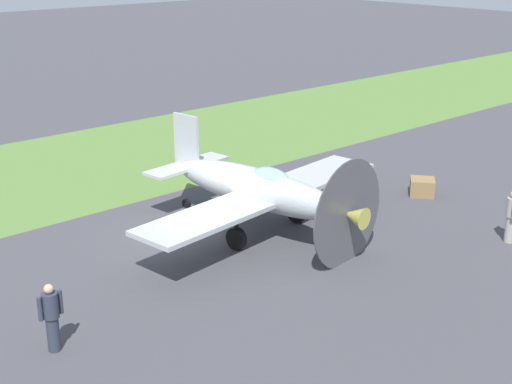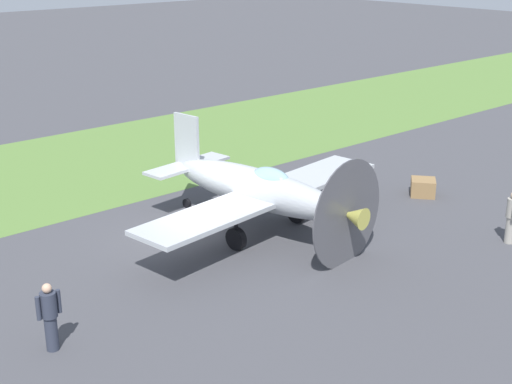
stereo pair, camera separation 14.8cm
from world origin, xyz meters
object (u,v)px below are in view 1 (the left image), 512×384
(ground_crew_mechanic, at_px, (51,316))
(supply_crate, at_px, (422,187))
(ground_crew_chief, at_px, (511,215))
(airplane_lead, at_px, (260,189))

(ground_crew_mechanic, distance_m, supply_crate, 15.62)
(ground_crew_chief, xyz_separation_m, ground_crew_mechanic, (13.96, -3.67, 0.00))
(airplane_lead, relative_size, ground_crew_chief, 5.92)
(airplane_lead, relative_size, ground_crew_mechanic, 5.92)
(airplane_lead, xyz_separation_m, ground_crew_mechanic, (8.48, 2.23, -0.61))
(ground_crew_chief, relative_size, supply_crate, 1.92)
(ground_crew_chief, distance_m, ground_crew_mechanic, 14.43)
(ground_crew_mechanic, xyz_separation_m, supply_crate, (-15.59, -0.92, -0.59))
(ground_crew_mechanic, relative_size, supply_crate, 1.92)
(airplane_lead, bearing_deg, supply_crate, 162.22)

